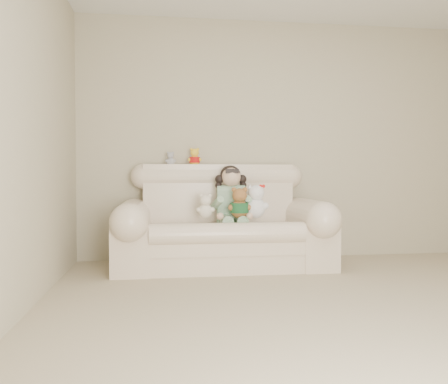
# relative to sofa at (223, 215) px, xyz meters

# --- Properties ---
(floor) EXTENTS (5.00, 5.00, 0.00)m
(floor) POSITION_rel_sofa_xyz_m (0.76, -2.00, -0.52)
(floor) COLOR gray
(floor) RESTS_ON ground
(wall_back) EXTENTS (4.50, 0.00, 4.50)m
(wall_back) POSITION_rel_sofa_xyz_m (0.76, 0.50, 0.78)
(wall_back) COLOR #B9B193
(wall_back) RESTS_ON ground
(sofa) EXTENTS (2.10, 0.95, 1.03)m
(sofa) POSITION_rel_sofa_xyz_m (0.00, 0.00, 0.00)
(sofa) COLOR beige
(sofa) RESTS_ON floor
(seated_child) EXTENTS (0.39, 0.46, 0.60)m
(seated_child) POSITION_rel_sofa_xyz_m (0.10, 0.08, 0.21)
(seated_child) COLOR #2A7534
(seated_child) RESTS_ON sofa
(brown_teddy) EXTENTS (0.25, 0.21, 0.35)m
(brown_teddy) POSITION_rel_sofa_xyz_m (0.14, -0.14, 0.16)
(brown_teddy) COLOR brown
(brown_teddy) RESTS_ON sofa
(white_cat) EXTENTS (0.28, 0.23, 0.39)m
(white_cat) POSITION_rel_sofa_xyz_m (0.31, -0.11, 0.18)
(white_cat) COLOR white
(white_cat) RESTS_ON sofa
(cream_teddy) EXTENTS (0.21, 0.18, 0.28)m
(cream_teddy) POSITION_rel_sofa_xyz_m (-0.18, -0.12, 0.12)
(cream_teddy) COLOR white
(cream_teddy) RESTS_ON sofa
(yellow_mini_bear) EXTENTS (0.14, 0.11, 0.22)m
(yellow_mini_bear) POSITION_rel_sofa_xyz_m (-0.25, 0.36, 0.61)
(yellow_mini_bear) COLOR yellow
(yellow_mini_bear) RESTS_ON sofa
(grey_mini_plush) EXTENTS (0.14, 0.12, 0.18)m
(grey_mini_plush) POSITION_rel_sofa_xyz_m (-0.50, 0.36, 0.58)
(grey_mini_plush) COLOR #AEAFB5
(grey_mini_plush) RESTS_ON sofa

